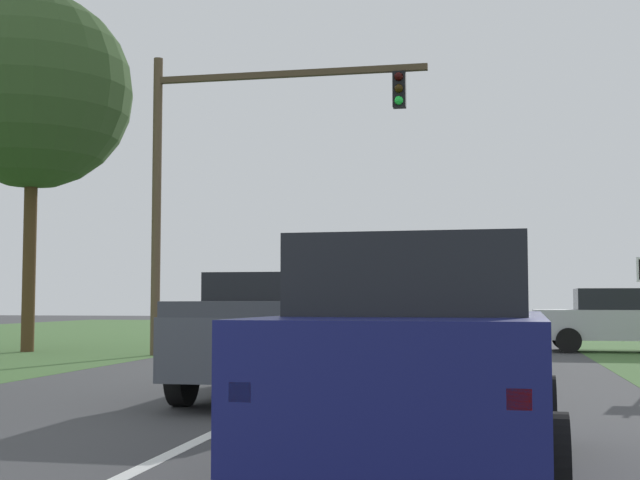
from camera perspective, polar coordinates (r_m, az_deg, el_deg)
The scene contains 6 objects.
ground_plane at distance 13.62m, azimuth -1.44°, elevation -10.01°, with size 120.00×120.00×0.00m, color #424244.
red_suv_near at distance 7.34m, azimuth 6.70°, elevation -7.26°, with size 2.37×4.56×1.93m.
pickup_truck_lead at distance 13.21m, azimuth -2.52°, elevation -6.08°, with size 2.27×5.54×1.83m.
traffic_light at distance 22.65m, azimuth -6.34°, elevation 5.48°, with size 7.23×0.40×7.83m.
crossing_suv_far at distance 25.49m, azimuth 19.22°, elevation -4.90°, with size 4.64×2.12×1.75m.
extra_tree_1 at distance 26.10m, azimuth -18.35°, elevation 9.26°, with size 5.55×5.55×10.11m.
Camera 1 is at (2.95, -2.96, 1.44)m, focal length 48.64 mm.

